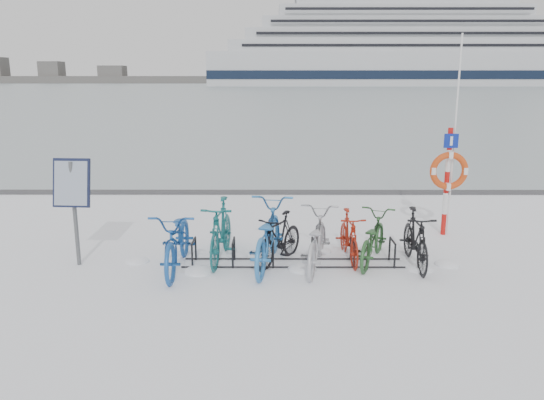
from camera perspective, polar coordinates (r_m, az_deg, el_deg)
ground at (r=9.74m, az=2.26°, el=-6.88°), size 900.00×900.00×0.00m
ice_sheet at (r=164.18m, az=0.29°, el=11.99°), size 400.00×298.00×0.02m
quay_edge at (r=15.40m, az=1.48°, el=0.84°), size 400.00×0.25×0.10m
bike_rack at (r=9.68m, az=2.27°, el=-5.88°), size 4.00×0.48×0.46m
info_board at (r=9.93m, az=-20.69°, el=1.08°), size 0.66×0.29×1.95m
lifebuoy_station at (r=11.71m, az=18.49°, el=2.98°), size 0.80×0.23×4.18m
cruise_ferry at (r=200.60m, az=13.29°, el=15.31°), size 134.85×25.44×44.31m
shoreline at (r=295.36m, az=-24.74°, el=11.88°), size 180.00×12.00×9.50m
bike_0 at (r=9.50m, az=-10.06°, el=-3.98°), size 0.77×2.17×1.14m
bike_1 at (r=9.85m, az=-5.53°, el=-3.14°), size 0.72×1.97×1.16m
bike_2 at (r=9.52m, az=-0.54°, el=-3.58°), size 1.12×2.36×1.19m
bike_3 at (r=9.69m, az=0.75°, el=-4.00°), size 1.19×1.59×0.95m
bike_4 at (r=9.49m, az=4.73°, el=-4.10°), size 1.08×2.11×1.05m
bike_5 at (r=9.91m, az=8.29°, el=-3.74°), size 0.55×1.62×0.96m
bike_6 at (r=9.90m, az=10.73°, el=-3.86°), size 1.26×1.92×0.95m
bike_7 at (r=9.87m, az=15.19°, el=-3.86°), size 0.52×1.75×1.05m
snow_drifts at (r=9.75m, az=2.97°, el=-6.85°), size 6.09×1.55×0.18m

